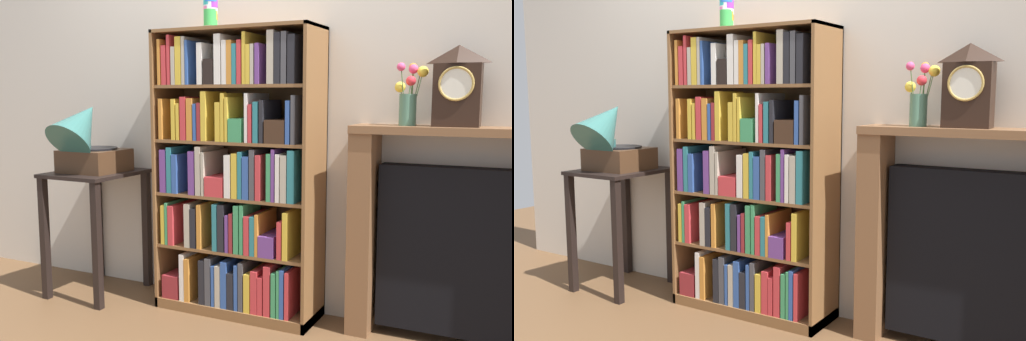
% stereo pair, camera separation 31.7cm
% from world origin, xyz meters
% --- Properties ---
extents(ground_plane, '(7.72, 6.40, 0.02)m').
position_xyz_m(ground_plane, '(0.00, 0.00, -0.01)').
color(ground_plane, brown).
extents(wall_back, '(4.72, 0.08, 2.60)m').
position_xyz_m(wall_back, '(0.13, 0.34, 1.30)').
color(wall_back, beige).
rests_on(wall_back, ground).
extents(bookshelf, '(0.94, 0.34, 1.61)m').
position_xyz_m(bookshelf, '(0.00, 0.12, 0.76)').
color(bookshelf, brown).
rests_on(bookshelf, ground).
extents(cup_stack, '(0.08, 0.08, 0.25)m').
position_xyz_m(cup_stack, '(-0.15, 0.10, 1.74)').
color(cup_stack, white).
rests_on(cup_stack, bookshelf).
extents(side_table_left, '(0.47, 0.54, 0.78)m').
position_xyz_m(side_table_left, '(-0.95, 0.03, 0.57)').
color(side_table_left, black).
rests_on(side_table_left, ground).
extents(gramophone, '(0.35, 0.49, 0.51)m').
position_xyz_m(gramophone, '(-0.95, -0.04, 0.99)').
color(gramophone, '#472D1C').
rests_on(gramophone, side_table_left).
extents(fireplace_mantel, '(1.10, 0.24, 1.10)m').
position_xyz_m(fireplace_mantel, '(1.21, 0.20, 0.54)').
color(fireplace_mantel, brown).
rests_on(fireplace_mantel, ground).
extents(mantel_clock, '(0.21, 0.13, 0.39)m').
position_xyz_m(mantel_clock, '(1.16, 0.18, 1.29)').
color(mantel_clock, black).
rests_on(mantel_clock, fireplace_mantel).
extents(flower_vase, '(0.15, 0.17, 0.31)m').
position_xyz_m(flower_vase, '(0.93, 0.18, 1.24)').
color(flower_vase, '#4C7A60').
rests_on(flower_vase, fireplace_mantel).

